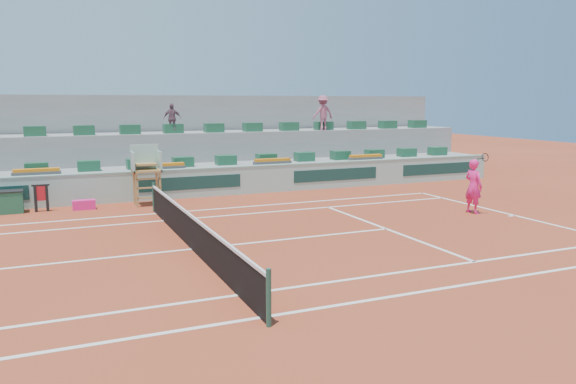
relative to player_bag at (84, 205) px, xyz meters
name	(u,v)px	position (x,y,z in m)	size (l,w,h in m)	color
ground	(192,249)	(2.40, -7.40, -0.18)	(90.00, 90.00, 0.00)	maroon
seating_tier_lower	(135,180)	(2.40, 3.30, 0.42)	(36.00, 4.00, 1.20)	gray
seating_tier_upper	(130,161)	(2.40, 4.90, 1.12)	(36.00, 2.40, 2.60)	gray
stadium_back_wall	(124,140)	(2.40, 6.50, 2.02)	(36.00, 0.40, 4.40)	gray
player_bag	(84,205)	(0.00, 0.00, 0.00)	(0.83, 0.37, 0.37)	#FF2183
spectator_mid	(172,118)	(4.33, 4.09, 3.12)	(0.82, 0.34, 1.40)	#6A4754
spectator_right	(323,113)	(12.20, 4.00, 3.32)	(1.16, 0.67, 1.80)	#A35166
court_lines	(192,249)	(2.40, -7.40, -0.18)	(23.89, 11.09, 0.01)	white
tennis_net	(191,231)	(2.40, -7.40, 0.34)	(0.10, 11.97, 1.10)	black
advertising_hoarding	(143,186)	(2.42, 1.09, 0.45)	(36.00, 0.34, 1.26)	#99C0B1
umpire_chair	(146,166)	(2.40, 0.09, 1.36)	(1.10, 0.90, 2.40)	olive
seat_row_lower	(137,164)	(2.40, 2.40, 1.24)	(32.90, 0.60, 0.44)	#1B5334
seat_row_upper	(130,129)	(2.40, 4.30, 2.64)	(32.90, 0.60, 0.44)	#1B5334
flower_planters	(103,169)	(0.90, 1.60, 1.15)	(26.80, 0.36, 0.28)	#4D4D4D
drink_cooler_a	(11,202)	(-2.50, 0.37, 0.24)	(0.85, 0.73, 0.84)	#1B5336
towel_rack	(41,196)	(-1.47, 0.19, 0.42)	(0.63, 0.10, 1.03)	black
tennis_player	(473,186)	(13.21, -6.38, 0.82)	(0.59, 0.96, 2.28)	#FF2183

